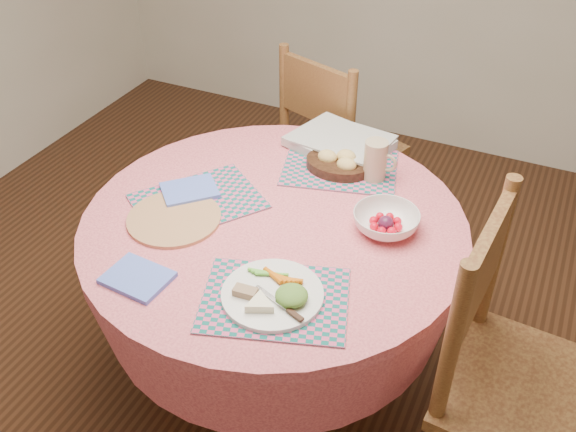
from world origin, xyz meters
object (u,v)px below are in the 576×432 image
object	(u,v)px
wicker_trivet	(174,218)
bread_bowl	(338,163)
chair_back	(335,146)
latte_mug	(376,160)
chair_right	(513,375)
dinner_plate	(274,294)
dining_table	(275,265)
fruit_bowl	(386,222)

from	to	relation	value
wicker_trivet	bread_bowl	distance (m)	0.61
chair_back	latte_mug	size ratio (longest dim) A/B	6.88
chair_right	dinner_plate	bearing A→B (deg)	111.41
chair_right	dinner_plate	size ratio (longest dim) A/B	3.72
chair_back	latte_mug	distance (m)	0.72
dining_table	chair_back	world-z (taller)	chair_back
dining_table	dinner_plate	xyz separation A→B (m)	(0.16, -0.33, 0.22)
bread_bowl	dinner_plate	bearing A→B (deg)	-83.30
dining_table	dinner_plate	size ratio (longest dim) A/B	4.38
wicker_trivet	dinner_plate	bearing A→B (deg)	-22.96
chair_right	fruit_bowl	size ratio (longest dim) A/B	4.36
chair_right	latte_mug	size ratio (longest dim) A/B	7.45
wicker_trivet	latte_mug	size ratio (longest dim) A/B	2.12
wicker_trivet	chair_right	bearing A→B (deg)	0.38
dining_table	chair_back	bearing A→B (deg)	98.59
fruit_bowl	wicker_trivet	bearing A→B (deg)	-159.30
bread_bowl	fruit_bowl	distance (m)	0.36
chair_right	chair_back	bearing A→B (deg)	47.21
dinner_plate	bread_bowl	bearing A→B (deg)	96.70
dinner_plate	chair_right	bearing A→B (deg)	16.87
dining_table	chair_right	size ratio (longest dim) A/B	1.18
chair_right	fruit_bowl	distance (m)	0.57
bread_bowl	latte_mug	distance (m)	0.14
chair_right	latte_mug	xyz separation A→B (m)	(-0.59, 0.49, 0.28)
latte_mug	dinner_plate	bearing A→B (deg)	-94.58
bread_bowl	fruit_bowl	bearing A→B (deg)	-44.50
dining_table	chair_right	distance (m)	0.82
latte_mug	fruit_bowl	bearing A→B (deg)	-64.30
dining_table	chair_right	xyz separation A→B (m)	(0.81, -0.13, -0.01)
dinner_plate	bread_bowl	world-z (taller)	bread_bowl
bread_bowl	chair_right	bearing A→B (deg)	-33.59
dining_table	latte_mug	distance (m)	0.50
chair_back	dinner_plate	bearing A→B (deg)	122.38
dinner_plate	fruit_bowl	xyz separation A→B (m)	(0.18, 0.43, 0.01)
wicker_trivet	fruit_bowl	size ratio (longest dim) A/B	1.24
dinner_plate	wicker_trivet	bearing A→B (deg)	157.04
wicker_trivet	dinner_plate	xyz separation A→B (m)	(0.45, -0.19, 0.02)
chair_right	bread_bowl	world-z (taller)	chair_right
dinner_plate	latte_mug	bearing A→B (deg)	85.42
latte_mug	chair_right	bearing A→B (deg)	-39.39
dinner_plate	fruit_bowl	world-z (taller)	fruit_bowl
chair_back	latte_mug	world-z (taller)	chair_back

